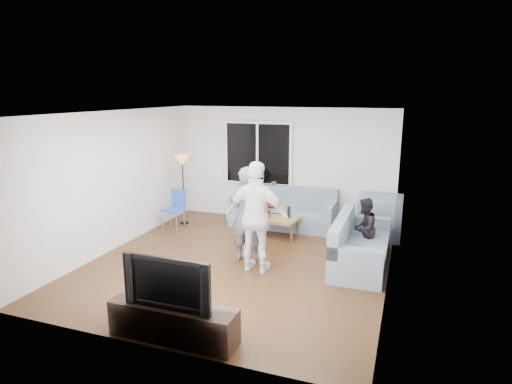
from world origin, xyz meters
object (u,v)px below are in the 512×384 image
at_px(sofa_back_section, 283,208).
at_px(spectator_back, 253,198).
at_px(side_chair, 173,210).
at_px(television, 171,280).
at_px(player_left, 247,214).
at_px(coffee_table, 271,226).
at_px(floor_lamp, 183,190).
at_px(tv_console, 173,322).
at_px(sofa_right_section, 362,241).
at_px(spectator_right, 364,228).
at_px(player_right, 257,217).

relative_size(sofa_back_section, spectator_back, 1.99).
relative_size(side_chair, television, 0.77).
height_order(player_left, spectator_back, player_left).
height_order(coffee_table, floor_lamp, floor_lamp).
bearing_deg(side_chair, sofa_back_section, 39.41).
relative_size(floor_lamp, spectator_back, 1.35).
bearing_deg(player_left, tv_console, 82.23).
bearing_deg(player_left, sofa_right_section, -175.42).
height_order(sofa_back_section, spectator_back, spectator_back).
relative_size(coffee_table, television, 0.98).
distance_m(player_left, television, 2.65).
height_order(player_left, spectator_right, player_left).
xyz_separation_m(sofa_back_section, floor_lamp, (-2.18, -0.52, 0.36)).
xyz_separation_m(coffee_table, spectator_right, (1.94, -0.65, 0.35)).
relative_size(coffee_table, spectator_right, 0.99).
distance_m(coffee_table, spectator_back, 1.02).
distance_m(sofa_back_section, player_right, 2.56).
distance_m(side_chair, player_left, 2.45).
height_order(sofa_back_section, spectator_right, spectator_right).
bearing_deg(coffee_table, player_left, -89.64).
bearing_deg(tv_console, player_left, 91.37).
xyz_separation_m(player_left, spectator_back, (-0.66, 2.15, -0.27)).
relative_size(sofa_back_section, tv_console, 1.44).
distance_m(side_chair, player_right, 2.93).
bearing_deg(coffee_table, tv_console, -88.99).
xyz_separation_m(coffee_table, television, (0.07, -4.11, 0.56)).
height_order(sofa_right_section, floor_lamp, floor_lamp).
bearing_deg(spectator_back, tv_console, -73.50).
height_order(sofa_back_section, player_right, player_right).
bearing_deg(spectator_back, floor_lamp, -151.66).
relative_size(player_left, spectator_back, 1.47).
distance_m(player_left, spectator_back, 2.27).
distance_m(coffee_table, player_right, 2.00).
bearing_deg(sofa_back_section, sofa_right_section, -41.19).
bearing_deg(coffee_table, side_chair, -171.03).
distance_m(floor_lamp, tv_console, 4.82).
bearing_deg(side_chair, floor_lamp, 104.86).
bearing_deg(player_left, spectator_right, -166.24).
distance_m(sofa_back_section, floor_lamp, 2.27).
xyz_separation_m(floor_lamp, tv_console, (2.20, -4.25, -0.56)).
relative_size(sofa_back_section, player_right, 1.24).
bearing_deg(side_chair, tv_console, -44.88).
bearing_deg(tv_console, floor_lamp, 117.38).
xyz_separation_m(sofa_right_section, player_right, (-1.61, -0.84, 0.50)).
relative_size(sofa_back_section, sofa_right_section, 1.15).
relative_size(floor_lamp, tv_console, 0.97).
distance_m(floor_lamp, player_left, 2.67).
bearing_deg(floor_lamp, side_chair, -90.00).
distance_m(coffee_table, floor_lamp, 2.21).
xyz_separation_m(sofa_back_section, television, (0.02, -4.77, 0.34)).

